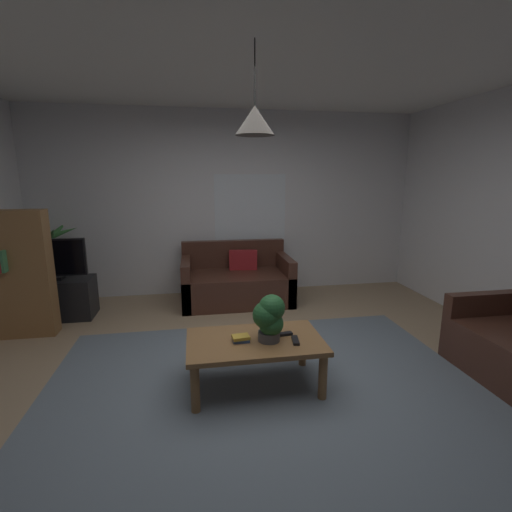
# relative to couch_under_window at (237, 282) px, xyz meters

# --- Properties ---
(floor) EXTENTS (5.63, 5.27, 0.02)m
(floor) POSITION_rel_couch_under_window_xyz_m (-0.03, -2.13, -0.28)
(floor) COLOR #9E8466
(floor) RESTS_ON ground
(rug) EXTENTS (3.66, 2.90, 0.01)m
(rug) POSITION_rel_couch_under_window_xyz_m (-0.03, -2.33, -0.27)
(rug) COLOR slate
(rug) RESTS_ON ground
(wall_back) EXTENTS (5.75, 0.06, 2.68)m
(wall_back) POSITION_rel_couch_under_window_xyz_m (-0.03, 0.53, 1.07)
(wall_back) COLOR silver
(wall_back) RESTS_ON ground
(ceiling) EXTENTS (5.63, 5.27, 0.02)m
(ceiling) POSITION_rel_couch_under_window_xyz_m (-0.03, -2.13, 2.42)
(ceiling) COLOR white
(window_pane) EXTENTS (1.07, 0.01, 0.99)m
(window_pane) POSITION_rel_couch_under_window_xyz_m (0.28, 0.50, 1.01)
(window_pane) COLOR white
(couch_under_window) EXTENTS (1.51, 0.88, 0.82)m
(couch_under_window) POSITION_rel_couch_under_window_xyz_m (0.00, 0.00, 0.00)
(couch_under_window) COLOR #47281E
(couch_under_window) RESTS_ON ground
(coffee_table) EXTENTS (1.12, 0.66, 0.42)m
(coffee_table) POSITION_rel_couch_under_window_xyz_m (-0.10, -2.19, 0.09)
(coffee_table) COLOR olive
(coffee_table) RESTS_ON ground
(book_on_table_0) EXTENTS (0.14, 0.12, 0.03)m
(book_on_table_0) POSITION_rel_couch_under_window_xyz_m (-0.22, -2.19, 0.16)
(book_on_table_0) COLOR #2D4C8C
(book_on_table_0) RESTS_ON coffee_table
(book_on_table_1) EXTENTS (0.15, 0.11, 0.03)m
(book_on_table_1) POSITION_rel_couch_under_window_xyz_m (-0.22, -2.21, 0.19)
(book_on_table_1) COLOR gold
(book_on_table_1) RESTS_ON coffee_table
(remote_on_table_0) EXTENTS (0.07, 0.17, 0.02)m
(remote_on_table_0) POSITION_rel_couch_under_window_xyz_m (0.21, -2.28, 0.16)
(remote_on_table_0) COLOR black
(remote_on_table_0) RESTS_ON coffee_table
(remote_on_table_1) EXTENTS (0.17, 0.07, 0.02)m
(remote_on_table_1) POSITION_rel_couch_under_window_xyz_m (0.14, -2.15, 0.16)
(remote_on_table_1) COLOR black
(remote_on_table_1) RESTS_ON coffee_table
(potted_plant_on_table) EXTENTS (0.26, 0.23, 0.39)m
(potted_plant_on_table) POSITION_rel_couch_under_window_xyz_m (0.01, -2.23, 0.36)
(potted_plant_on_table) COLOR #4C4C51
(potted_plant_on_table) RESTS_ON coffee_table
(tv_stand) EXTENTS (0.90, 0.44, 0.50)m
(tv_stand) POSITION_rel_couch_under_window_xyz_m (-2.30, -0.25, -0.02)
(tv_stand) COLOR black
(tv_stand) RESTS_ON ground
(tv) EXTENTS (0.82, 0.16, 0.51)m
(tv) POSITION_rel_couch_under_window_xyz_m (-2.30, -0.27, 0.49)
(tv) COLOR black
(tv) RESTS_ON tv_stand
(potted_palm_corner) EXTENTS (0.81, 0.92, 1.27)m
(potted_palm_corner) POSITION_rel_couch_under_window_xyz_m (-2.51, 0.25, 0.30)
(potted_palm_corner) COLOR beige
(potted_palm_corner) RESTS_ON ground
(bookshelf_corner) EXTENTS (0.70, 0.31, 1.40)m
(bookshelf_corner) POSITION_rel_couch_under_window_xyz_m (-2.48, -0.75, 0.43)
(bookshelf_corner) COLOR olive
(bookshelf_corner) RESTS_ON ground
(pendant_lamp) EXTENTS (0.29, 0.29, 0.65)m
(pendant_lamp) POSITION_rel_couch_under_window_xyz_m (-0.10, -2.19, 1.87)
(pendant_lamp) COLOR black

